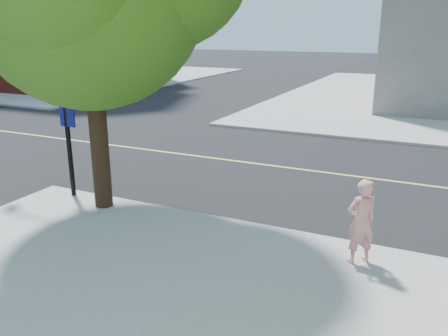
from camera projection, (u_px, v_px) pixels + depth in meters
The scene contains 5 objects.
ground at pixel (83, 196), 11.84m from camera, with size 140.00×140.00×0.00m, color black.
road_ew at pixel (175, 153), 15.74m from camera, with size 140.00×9.00×0.01m, color black.
sidewalk_nw at pixel (45, 76), 39.80m from camera, with size 26.00×25.00×0.12m, color #9F9F9F.
man_on_phone at pixel (361, 222), 8.05m from camera, with size 0.56×0.37×1.53m, color pink.
signal_pole at pixel (0, 59), 11.40m from camera, with size 3.51×0.40×3.96m.
Camera 1 is at (7.95, -8.56, 4.11)m, focal length 37.59 mm.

